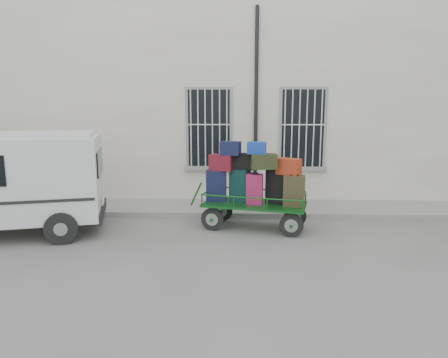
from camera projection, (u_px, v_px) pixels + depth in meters
name	position (u px, v px, depth m)	size (l,w,h in m)	color
ground	(218.00, 235.00, 9.01)	(80.00, 80.00, 0.00)	#61615C
building	(226.00, 103.00, 13.89)	(24.00, 5.15, 6.00)	beige
sidewalk	(222.00, 208.00, 11.16)	(24.00, 1.70, 0.15)	gray
luggage_cart	(254.00, 184.00, 9.34)	(2.85, 1.61, 2.07)	black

